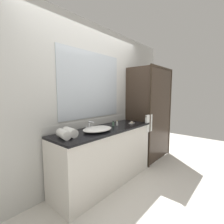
# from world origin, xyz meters

# --- Properties ---
(ground_plane) EXTENTS (8.00, 8.00, 0.00)m
(ground_plane) POSITION_xyz_m (0.00, 0.00, 0.00)
(ground_plane) COLOR silver
(wall_back_with_mirror) EXTENTS (4.40, 0.06, 2.60)m
(wall_back_with_mirror) POSITION_xyz_m (0.00, 0.34, 1.31)
(wall_back_with_mirror) COLOR silver
(wall_back_with_mirror) RESTS_ON ground_plane
(vanity_cabinet) EXTENTS (1.80, 0.58, 0.90)m
(vanity_cabinet) POSITION_xyz_m (0.00, 0.01, 0.45)
(vanity_cabinet) COLOR silver
(vanity_cabinet) RESTS_ON ground_plane
(shower_enclosure) EXTENTS (1.20, 0.59, 2.00)m
(shower_enclosure) POSITION_xyz_m (1.27, -0.19, 1.02)
(shower_enclosure) COLOR #2D2319
(shower_enclosure) RESTS_ON ground_plane
(sink_basin) EXTENTS (0.48, 0.35, 0.07)m
(sink_basin) POSITION_xyz_m (-0.22, -0.04, 0.93)
(sink_basin) COLOR white
(sink_basin) RESTS_ON vanity_cabinet
(faucet) EXTENTS (0.17, 0.13, 0.14)m
(faucet) POSITION_xyz_m (-0.22, 0.14, 0.94)
(faucet) COLOR silver
(faucet) RESTS_ON vanity_cabinet
(soap_dish) EXTENTS (0.10, 0.07, 0.04)m
(soap_dish) POSITION_xyz_m (0.63, -0.07, 0.91)
(soap_dish) COLOR silver
(soap_dish) RESTS_ON vanity_cabinet
(amenity_bottle_lotion) EXTENTS (0.03, 0.03, 0.09)m
(amenity_bottle_lotion) POSITION_xyz_m (0.22, 0.03, 0.94)
(amenity_bottle_lotion) COLOR #4C7056
(amenity_bottle_lotion) RESTS_ON vanity_cabinet
(amenity_bottle_body_wash) EXTENTS (0.03, 0.03, 0.10)m
(amenity_bottle_body_wash) POSITION_xyz_m (0.28, -0.00, 0.95)
(amenity_bottle_body_wash) COLOR white
(amenity_bottle_body_wash) RESTS_ON vanity_cabinet
(rolled_towel_near_edge) EXTENTS (0.15, 0.26, 0.11)m
(rolled_towel_near_edge) POSITION_xyz_m (-0.76, 0.01, 0.95)
(rolled_towel_near_edge) COLOR white
(rolled_towel_near_edge) RESTS_ON vanity_cabinet
(rolled_towel_middle) EXTENTS (0.15, 0.26, 0.11)m
(rolled_towel_middle) POSITION_xyz_m (-0.65, 0.03, 0.96)
(rolled_towel_middle) COLOR white
(rolled_towel_middle) RESTS_ON vanity_cabinet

